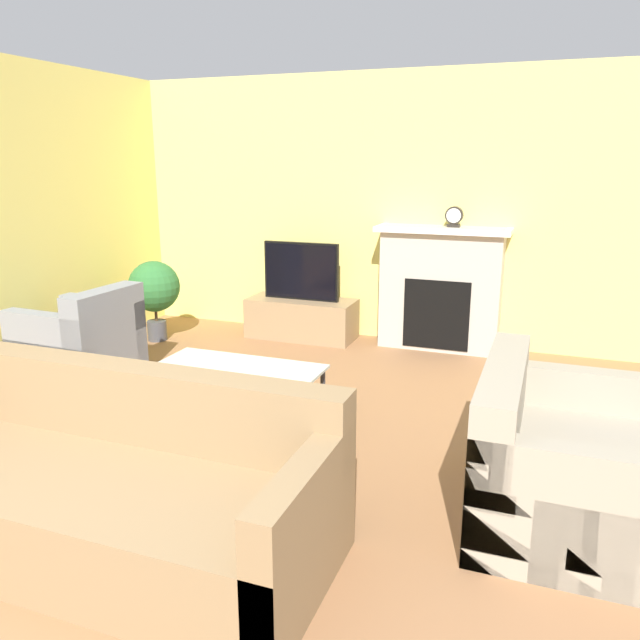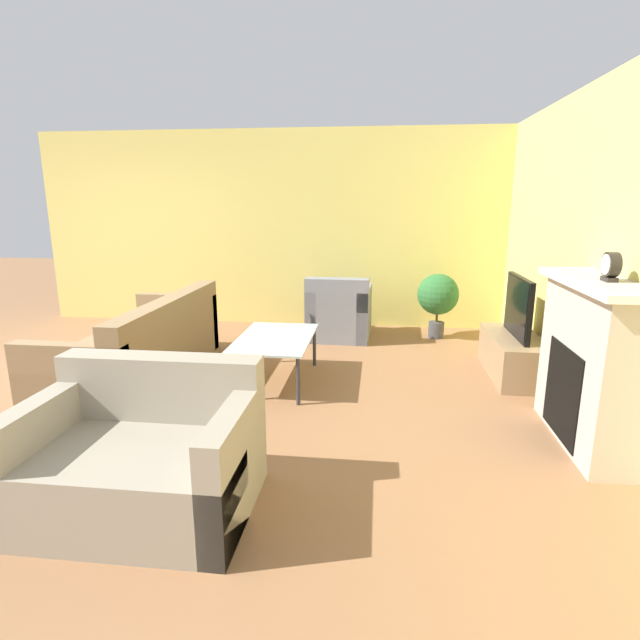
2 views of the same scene
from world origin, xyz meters
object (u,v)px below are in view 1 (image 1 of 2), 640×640
(tv, at_px, (301,271))
(coffee_table, at_px, (232,376))
(mantel_clock, at_px, (454,216))
(couch_sectional, at_px, (107,490))
(couch_loveseat, at_px, (558,466))
(potted_plant, at_px, (154,289))
(armchair_by_window, at_px, (82,347))

(tv, bearing_deg, coffee_table, -79.01)
(tv, relative_size, mantel_clock, 4.13)
(couch_sectional, height_order, coffee_table, couch_sectional)
(couch_loveseat, bearing_deg, potted_plant, 62.27)
(coffee_table, bearing_deg, couch_loveseat, -9.04)
(couch_sectional, bearing_deg, armchair_by_window, 133.52)
(couch_sectional, height_order, armchair_by_window, same)
(couch_sectional, bearing_deg, mantel_clock, 75.16)
(tv, distance_m, couch_loveseat, 3.75)
(tv, height_order, potted_plant, tv)
(couch_sectional, distance_m, potted_plant, 3.65)
(mantel_clock, bearing_deg, couch_loveseat, -69.94)
(couch_loveseat, height_order, coffee_table, couch_loveseat)
(couch_sectional, xyz_separation_m, mantel_clock, (1.03, 3.88, 1.04))
(couch_loveseat, xyz_separation_m, armchair_by_window, (-3.83, 0.82, 0.01))
(tv, xyz_separation_m, armchair_by_window, (-1.26, -1.88, -0.42))
(couch_loveseat, relative_size, coffee_table, 1.08)
(potted_plant, height_order, mantel_clock, mantel_clock)
(armchair_by_window, relative_size, potted_plant, 1.04)
(mantel_clock, bearing_deg, couch_sectional, -104.84)
(tv, bearing_deg, potted_plant, -155.89)
(couch_loveseat, height_order, armchair_by_window, same)
(coffee_table, xyz_separation_m, mantel_clock, (1.07, 2.52, 0.90))
(couch_loveseat, relative_size, potted_plant, 1.50)
(coffee_table, bearing_deg, mantel_clock, 67.03)
(coffee_table, height_order, mantel_clock, mantel_clock)
(couch_loveseat, relative_size, mantel_clock, 6.38)
(coffee_table, xyz_separation_m, potted_plant, (-1.85, 1.75, 0.13))
(armchair_by_window, relative_size, mantel_clock, 4.42)
(tv, relative_size, couch_sectional, 0.36)
(armchair_by_window, bearing_deg, tv, 148.28)
(tv, relative_size, coffee_table, 0.70)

